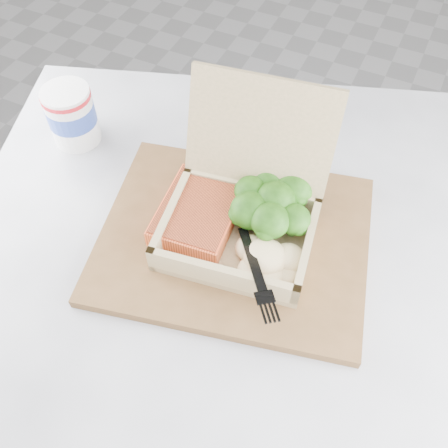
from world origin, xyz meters
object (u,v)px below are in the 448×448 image
at_px(takeout_container, 245,203).
at_px(paper_cup, 71,114).
at_px(cafe_table, 220,307).
at_px(serving_tray, 234,239).

relative_size(takeout_container, paper_cup, 2.44).
relative_size(cafe_table, serving_tray, 2.60).
bearing_deg(cafe_table, serving_tray, 47.11).
xyz_separation_m(takeout_container, paper_cup, (-0.32, 0.05, -0.01)).
height_order(cafe_table, serving_tray, serving_tray).
distance_m(takeout_container, paper_cup, 0.33).
bearing_deg(cafe_table, takeout_container, 65.78).
bearing_deg(takeout_container, paper_cup, 162.10).
height_order(takeout_container, paper_cup, takeout_container).
bearing_deg(serving_tray, paper_cup, 165.90).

